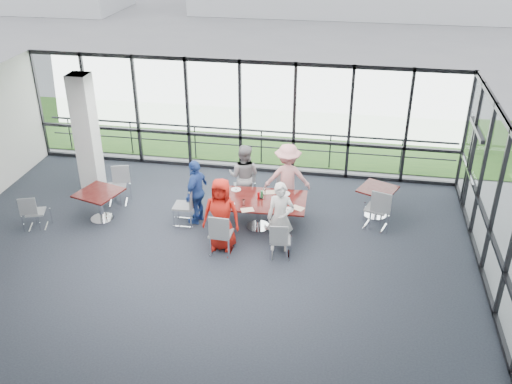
% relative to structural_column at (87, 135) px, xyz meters
% --- Properties ---
extents(floor, '(12.00, 10.00, 0.02)m').
position_rel_structural_column_xyz_m(floor, '(3.60, -3.00, -1.61)').
color(floor, '#232732').
rests_on(floor, ground).
extents(ceiling, '(12.00, 10.00, 0.04)m').
position_rel_structural_column_xyz_m(ceiling, '(3.60, -3.00, 1.60)').
color(ceiling, silver).
rests_on(ceiling, ground).
extents(curtain_wall_back, '(12.00, 0.10, 3.20)m').
position_rel_structural_column_xyz_m(curtain_wall_back, '(3.60, 2.00, 0.00)').
color(curtain_wall_back, white).
rests_on(curtain_wall_back, ground).
extents(curtain_wall_right, '(0.10, 10.00, 3.20)m').
position_rel_structural_column_xyz_m(curtain_wall_right, '(9.60, -3.00, 0.00)').
color(curtain_wall_right, white).
rests_on(curtain_wall_right, ground).
extents(exit_door, '(0.12, 1.60, 2.10)m').
position_rel_structural_column_xyz_m(exit_door, '(9.60, 0.75, -0.55)').
color(exit_door, black).
rests_on(exit_door, ground).
extents(structural_column, '(0.50, 0.50, 3.20)m').
position_rel_structural_column_xyz_m(structural_column, '(0.00, 0.00, 0.00)').
color(structural_column, white).
rests_on(structural_column, ground).
extents(apron, '(80.00, 70.00, 0.02)m').
position_rel_structural_column_xyz_m(apron, '(3.60, 7.00, -1.62)').
color(apron, gray).
rests_on(apron, ground).
extents(grass_strip, '(80.00, 5.00, 0.01)m').
position_rel_structural_column_xyz_m(grass_strip, '(3.60, 5.00, -1.59)').
color(grass_strip, '#275422').
rests_on(grass_strip, ground).
extents(guard_rail, '(12.00, 0.06, 0.06)m').
position_rel_structural_column_xyz_m(guard_rail, '(3.60, 2.60, -1.10)').
color(guard_rail, '#2D2D33').
rests_on(guard_rail, ground).
extents(main_table, '(2.27, 1.30, 0.75)m').
position_rel_structural_column_xyz_m(main_table, '(4.64, -1.08, -0.95)').
color(main_table, '#390909').
rests_on(main_table, ground).
extents(side_table_left, '(1.16, 1.16, 0.75)m').
position_rel_structural_column_xyz_m(side_table_left, '(0.81, -1.38, -0.95)').
color(side_table_left, '#390909').
rests_on(side_table_left, ground).
extents(side_table_right, '(1.08, 1.08, 0.75)m').
position_rel_structural_column_xyz_m(side_table_right, '(7.40, -0.02, -0.97)').
color(side_table_right, '#390909').
rests_on(side_table_right, ground).
extents(diner_near_left, '(0.84, 0.56, 1.69)m').
position_rel_structural_column_xyz_m(diner_near_left, '(3.99, -2.07, -0.75)').
color(diner_near_left, red).
rests_on(diner_near_left, ground).
extents(diner_near_right, '(0.62, 0.47, 1.63)m').
position_rel_structural_column_xyz_m(diner_near_right, '(5.28, -1.93, -0.78)').
color(diner_near_right, silver).
rests_on(diner_near_right, ground).
extents(diner_far_left, '(0.86, 0.59, 1.67)m').
position_rel_structural_column_xyz_m(diner_far_left, '(4.11, -0.10, -0.77)').
color(diner_far_left, gray).
rests_on(diner_far_left, ground).
extents(diner_far_right, '(1.21, 0.74, 1.76)m').
position_rel_structural_column_xyz_m(diner_far_right, '(5.20, -0.09, -0.72)').
color(diner_far_right, pink).
rests_on(diner_far_right, ground).
extents(diner_end, '(0.70, 1.03, 1.61)m').
position_rel_structural_column_xyz_m(diner_end, '(3.14, -1.05, -0.79)').
color(diner_end, '#264695').
rests_on(diner_end, ground).
extents(chair_main_nl, '(0.50, 0.50, 0.98)m').
position_rel_structural_column_xyz_m(chair_main_nl, '(4.02, -2.28, -1.11)').
color(chair_main_nl, gray).
rests_on(chair_main_nl, ground).
extents(chair_main_nr, '(0.46, 0.46, 0.84)m').
position_rel_structural_column_xyz_m(chair_main_nr, '(5.33, -2.21, -1.18)').
color(chair_main_nr, gray).
rests_on(chair_main_nr, ground).
extents(chair_main_fl, '(0.57, 0.57, 0.95)m').
position_rel_structural_column_xyz_m(chair_main_fl, '(4.07, 0.02, -1.13)').
color(chair_main_fl, gray).
rests_on(chair_main_fl, ground).
extents(chair_main_fr, '(0.44, 0.44, 0.87)m').
position_rel_structural_column_xyz_m(chair_main_fr, '(5.07, 0.08, -1.17)').
color(chair_main_fr, gray).
rests_on(chair_main_fr, ground).
extents(chair_main_end, '(0.49, 0.49, 0.96)m').
position_rel_structural_column_xyz_m(chair_main_end, '(2.86, -1.21, -1.12)').
color(chair_main_end, gray).
rests_on(chair_main_end, ground).
extents(chair_spare_la, '(0.53, 0.53, 0.85)m').
position_rel_structural_column_xyz_m(chair_spare_la, '(-0.53, -2.01, -1.17)').
color(chair_spare_la, gray).
rests_on(chair_spare_la, ground).
extents(chair_spare_lb, '(0.58, 0.58, 0.95)m').
position_rel_structural_column_xyz_m(chair_spare_lb, '(0.89, -0.55, -1.13)').
color(chair_spare_lb, gray).
rests_on(chair_spare_lb, ground).
extents(chair_spare_r, '(0.62, 0.62, 1.01)m').
position_rel_structural_column_xyz_m(chair_spare_r, '(7.39, -0.59, -1.10)').
color(chair_spare_r, gray).
rests_on(chair_spare_r, ground).
extents(plate_nl, '(0.27, 0.27, 0.01)m').
position_rel_structural_column_xyz_m(plate_nl, '(4.02, -1.44, -0.84)').
color(plate_nl, white).
rests_on(plate_nl, main_table).
extents(plate_nr, '(0.27, 0.27, 0.01)m').
position_rel_structural_column_xyz_m(plate_nr, '(5.38, -1.46, -0.84)').
color(plate_nr, white).
rests_on(plate_nr, main_table).
extents(plate_fl, '(0.25, 0.25, 0.01)m').
position_rel_structural_column_xyz_m(plate_fl, '(4.03, -0.69, -0.84)').
color(plate_fl, white).
rests_on(plate_fl, main_table).
extents(plate_fr, '(0.28, 0.28, 0.01)m').
position_rel_structural_column_xyz_m(plate_fr, '(5.20, -0.70, -0.84)').
color(plate_fr, white).
rests_on(plate_fr, main_table).
extents(plate_end, '(0.24, 0.24, 0.01)m').
position_rel_structural_column_xyz_m(plate_end, '(3.69, -1.16, -0.84)').
color(plate_end, white).
rests_on(plate_end, main_table).
extents(tumbler_a, '(0.07, 0.07, 0.14)m').
position_rel_structural_column_xyz_m(tumbler_a, '(4.36, -1.41, -0.78)').
color(tumbler_a, white).
rests_on(tumbler_a, main_table).
extents(tumbler_b, '(0.08, 0.08, 0.15)m').
position_rel_structural_column_xyz_m(tumbler_b, '(5.02, -1.24, -0.77)').
color(tumbler_b, white).
rests_on(tumbler_b, main_table).
extents(tumbler_c, '(0.07, 0.07, 0.14)m').
position_rel_structural_column_xyz_m(tumbler_c, '(4.73, -0.80, -0.78)').
color(tumbler_c, white).
rests_on(tumbler_c, main_table).
extents(tumbler_d, '(0.07, 0.07, 0.15)m').
position_rel_structural_column_xyz_m(tumbler_d, '(3.91, -1.32, -0.78)').
color(tumbler_d, white).
rests_on(tumbler_d, main_table).
extents(menu_a, '(0.34, 0.30, 0.00)m').
position_rel_structural_column_xyz_m(menu_a, '(4.48, -1.61, -0.85)').
color(menu_a, silver).
rests_on(menu_a, main_table).
extents(menu_b, '(0.34, 0.30, 0.00)m').
position_rel_structural_column_xyz_m(menu_b, '(5.59, -1.33, -0.85)').
color(menu_b, silver).
rests_on(menu_b, main_table).
extents(menu_c, '(0.35, 0.28, 0.00)m').
position_rel_structural_column_xyz_m(menu_c, '(4.85, -0.68, -0.85)').
color(menu_c, silver).
rests_on(menu_c, main_table).
extents(condiment_caddy, '(0.10, 0.07, 0.04)m').
position_rel_structural_column_xyz_m(condiment_caddy, '(4.69, -1.03, -0.83)').
color(condiment_caddy, black).
rests_on(condiment_caddy, main_table).
extents(ketchup_bottle, '(0.06, 0.06, 0.18)m').
position_rel_structural_column_xyz_m(ketchup_bottle, '(4.64, -1.06, -0.76)').
color(ketchup_bottle, '#AE0609').
rests_on(ketchup_bottle, main_table).
extents(green_bottle, '(0.05, 0.05, 0.20)m').
position_rel_structural_column_xyz_m(green_bottle, '(4.71, -1.02, -0.75)').
color(green_bottle, '#187638').
rests_on(green_bottle, main_table).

